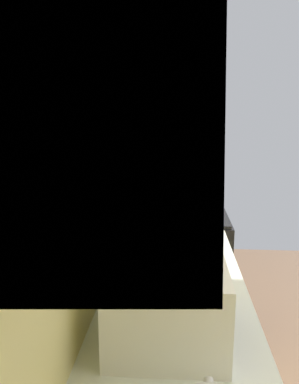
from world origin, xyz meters
name	(u,v)px	position (x,y,z in m)	size (l,w,h in m)	color
wall_back	(68,184)	(0.00, 1.49, 1.40)	(4.17, 0.12, 2.80)	#EADA8A
oven_range	(180,271)	(1.48, 1.10, 0.46)	(0.69, 0.68, 1.07)	black
microwave	(169,293)	(-0.01, 1.15, 1.03)	(0.53, 0.38, 0.27)	white
bowl	(193,271)	(0.44, 1.05, 0.92)	(0.14, 0.14, 0.04)	#D84C47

